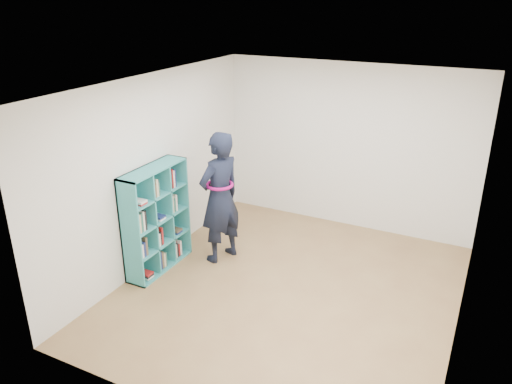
% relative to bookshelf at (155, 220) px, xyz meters
% --- Properties ---
extents(floor, '(4.50, 4.50, 0.00)m').
position_rel_bookshelf_xyz_m(floor, '(1.85, 0.25, -0.71)').
color(floor, brown).
rests_on(floor, ground).
extents(ceiling, '(4.50, 4.50, 0.00)m').
position_rel_bookshelf_xyz_m(ceiling, '(1.85, 0.25, 1.89)').
color(ceiling, white).
rests_on(ceiling, wall_back).
extents(wall_left, '(0.02, 4.50, 2.60)m').
position_rel_bookshelf_xyz_m(wall_left, '(-0.15, 0.25, 0.59)').
color(wall_left, silver).
rests_on(wall_left, floor).
extents(wall_right, '(0.02, 4.50, 2.60)m').
position_rel_bookshelf_xyz_m(wall_right, '(3.85, 0.25, 0.59)').
color(wall_right, silver).
rests_on(wall_right, floor).
extents(wall_back, '(4.00, 0.02, 2.60)m').
position_rel_bookshelf_xyz_m(wall_back, '(1.85, 2.50, 0.59)').
color(wall_back, silver).
rests_on(wall_back, floor).
extents(wall_front, '(4.00, 0.02, 2.60)m').
position_rel_bookshelf_xyz_m(wall_front, '(1.85, -2.00, 0.59)').
color(wall_front, silver).
rests_on(wall_front, floor).
extents(bookshelf, '(0.32, 1.09, 1.46)m').
position_rel_bookshelf_xyz_m(bookshelf, '(0.00, 0.00, 0.00)').
color(bookshelf, teal).
rests_on(bookshelf, floor).
extents(person, '(0.63, 0.78, 1.86)m').
position_rel_bookshelf_xyz_m(person, '(0.65, 0.61, 0.22)').
color(person, black).
rests_on(person, floor).
extents(smartphone, '(0.04, 0.10, 0.15)m').
position_rel_bookshelf_xyz_m(smartphone, '(0.56, 0.74, 0.34)').
color(smartphone, silver).
rests_on(smartphone, person).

